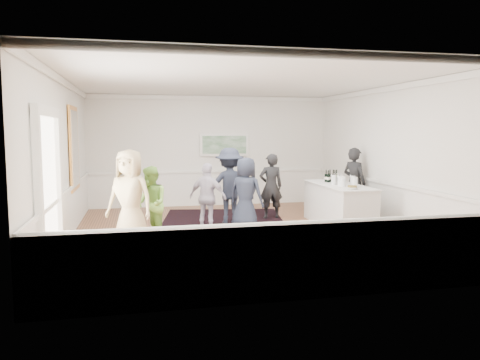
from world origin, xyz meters
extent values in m
plane|color=brown|center=(0.00, 0.00, 0.00)|extent=(8.00, 8.00, 0.00)
cube|color=white|center=(0.00, 0.00, 3.20)|extent=(7.00, 8.00, 0.02)
cube|color=white|center=(-3.50, 0.00, 1.60)|extent=(0.02, 8.00, 3.20)
cube|color=white|center=(3.50, 0.00, 1.60)|extent=(0.02, 8.00, 3.20)
cube|color=white|center=(0.00, 4.00, 1.60)|extent=(7.00, 0.02, 3.20)
cube|color=white|center=(0.00, -4.00, 1.60)|extent=(7.00, 0.02, 3.20)
cube|color=#F2A347|center=(-3.46, 1.30, 1.80)|extent=(0.04, 1.25, 1.85)
cube|color=white|center=(-3.43, 1.30, 1.80)|extent=(0.01, 1.05, 1.65)
cube|color=white|center=(-3.43, -2.72, 1.20)|extent=(0.10, 0.14, 2.40)
cube|color=white|center=(-3.43, -1.08, 1.20)|extent=(0.10, 0.14, 2.40)
cube|color=white|center=(-3.43, -1.90, 2.48)|extent=(0.10, 1.78, 0.16)
cube|color=white|center=(-3.46, -1.90, 1.20)|extent=(0.02, 1.50, 2.40)
cube|color=white|center=(0.40, 3.95, 1.78)|extent=(1.44, 0.05, 0.66)
cube|color=#266733|center=(0.40, 3.92, 1.78)|extent=(1.30, 0.01, 0.52)
cube|color=black|center=(-0.13, 1.23, 0.01)|extent=(3.48, 4.22, 0.02)
cube|color=silver|center=(2.43, 0.39, 0.47)|extent=(0.84, 2.30, 0.94)
cube|color=silver|center=(2.43, 0.39, 0.95)|extent=(0.90, 2.36, 0.02)
imported|color=black|center=(3.20, 1.19, 0.89)|extent=(0.67, 0.77, 1.77)
imported|color=tan|center=(-2.25, -0.70, 0.92)|extent=(1.07, 0.93, 1.85)
imported|color=#80BF4C|center=(-1.85, -0.27, 0.75)|extent=(0.75, 0.86, 1.50)
imported|color=silver|center=(-0.62, 0.44, 0.75)|extent=(0.92, 0.80, 1.49)
imported|color=#222839|center=(0.01, 1.16, 0.90)|extent=(1.20, 0.75, 1.79)
imported|color=black|center=(1.13, 1.55, 0.81)|extent=(0.60, 0.40, 1.63)
imported|color=#222839|center=(0.22, 0.36, 0.81)|extent=(0.94, 0.89, 1.61)
cylinder|color=#8FBE43|center=(2.32, 0.10, 1.08)|extent=(0.12, 0.12, 0.24)
cylinder|color=#D83F4D|center=(2.61, 0.06, 1.08)|extent=(0.12, 0.12, 0.24)
cylinder|color=#7EBB42|center=(2.28, 0.36, 1.08)|extent=(0.12, 0.12, 0.24)
cylinder|color=beige|center=(2.55, -0.16, 1.08)|extent=(0.12, 0.12, 0.24)
cylinder|color=white|center=(2.35, 0.01, 1.08)|extent=(0.12, 0.12, 0.24)
cylinder|color=silver|center=(2.48, 0.52, 1.07)|extent=(0.26, 0.26, 0.25)
imported|color=white|center=(2.33, -0.49, 0.99)|extent=(0.25, 0.25, 0.06)
cylinder|color=olive|center=(2.33, -0.49, 1.01)|extent=(0.19, 0.19, 0.04)
camera|label=1|loc=(-2.08, -9.55, 2.18)|focal=35.00mm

